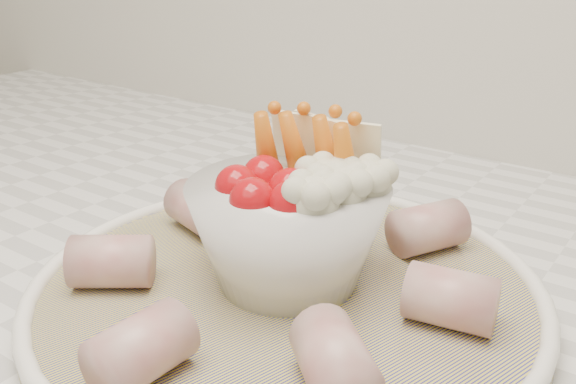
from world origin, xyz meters
The scene contains 3 objects.
serving_platter centered at (-0.14, 1.36, 0.93)m, with size 0.45×0.45×0.02m.
veggie_bowl centered at (-0.14, 1.37, 0.98)m, with size 0.14×0.14×0.12m.
cured_meat_rolls centered at (-0.14, 1.36, 0.95)m, with size 0.29×0.31×0.04m.
Camera 1 is at (0.09, 1.04, 1.17)m, focal length 40.00 mm.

